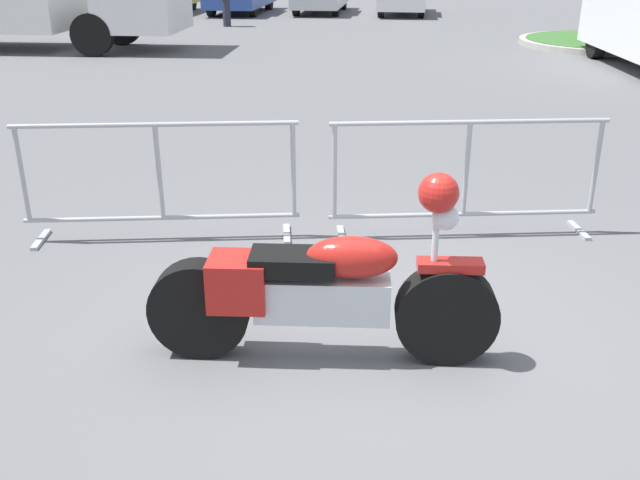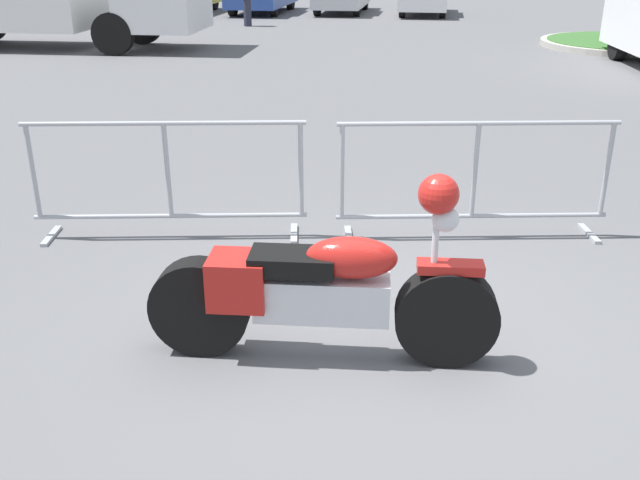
{
  "view_description": "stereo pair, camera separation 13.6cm",
  "coord_description": "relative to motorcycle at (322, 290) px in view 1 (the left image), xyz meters",
  "views": [
    {
      "loc": [
        -0.56,
        -4.18,
        2.51
      ],
      "look_at": [
        -0.42,
        0.2,
        0.65
      ],
      "focal_mm": 40.0,
      "sensor_mm": 36.0,
      "label": 1
    },
    {
      "loc": [
        -0.43,
        -4.18,
        2.51
      ],
      "look_at": [
        -0.42,
        0.2,
        0.65
      ],
      "focal_mm": 40.0,
      "sensor_mm": 36.0,
      "label": 2
    }
  ],
  "objects": [
    {
      "name": "ground_plane",
      "position": [
        0.42,
        0.2,
        -0.48
      ],
      "size": [
        120.0,
        120.0,
        0.0
      ],
      "primitive_type": "plane",
      "color": "#5B5B5E"
    },
    {
      "name": "motorcycle",
      "position": [
        0.0,
        0.0,
        0.0
      ],
      "size": [
        2.23,
        0.4,
        1.26
      ],
      "rotation": [
        0.0,
        0.0,
        -0.08
      ],
      "color": "black",
      "rests_on": "ground"
    },
    {
      "name": "crowd_barrier_near",
      "position": [
        -1.35,
        2.02,
        0.08
      ],
      "size": [
        2.45,
        0.5,
        1.07
      ],
      "rotation": [
        0.0,
        0.0,
        0.03
      ],
      "color": "#9EA0A5",
      "rests_on": "ground"
    },
    {
      "name": "crowd_barrier_far",
      "position": [
        1.35,
        2.02,
        0.08
      ],
      "size": [
        2.45,
        0.5,
        1.07
      ],
      "rotation": [
        0.0,
        0.0,
        0.03
      ],
      "color": "#9EA0A5",
      "rests_on": "ground"
    },
    {
      "name": "planter_island",
      "position": [
        7.68,
        14.31,
        -0.11
      ],
      "size": [
        3.98,
        3.98,
        1.23
      ],
      "color": "#ADA89E",
      "rests_on": "ground"
    }
  ]
}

